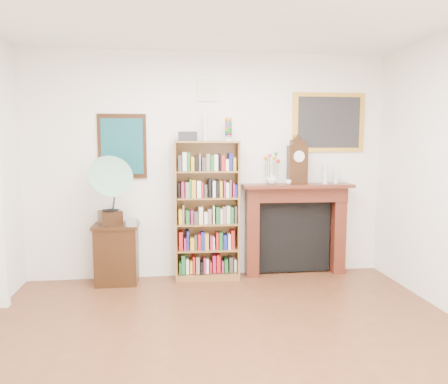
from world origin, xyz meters
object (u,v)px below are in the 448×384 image
object	(u,v)px
side_cabinet	(117,254)
teacup	(288,182)
bookshelf	(207,203)
cd_stack	(132,223)
fireplace	(295,221)
flower_vase	(272,178)
bottle_left	(325,174)
mantel_clock	(297,163)
bottle_right	(336,176)
gramophone	(108,186)

from	to	relation	value
side_cabinet	teacup	world-z (taller)	teacup
bookshelf	cd_stack	world-z (taller)	bookshelf
bookshelf	fireplace	distance (m)	1.17
bookshelf	teacup	bearing A→B (deg)	0.37
fireplace	flower_vase	world-z (taller)	flower_vase
bookshelf	bottle_left	xyz separation A→B (m)	(1.49, -0.02, 0.34)
mantel_clock	flower_vase	world-z (taller)	mantel_clock
bookshelf	bottle_left	world-z (taller)	bookshelf
mantel_clock	bottle_right	bearing A→B (deg)	-5.62
teacup	bottle_right	world-z (taller)	bottle_right
fireplace	flower_vase	bearing A→B (deg)	-168.99
side_cabinet	fireplace	bearing A→B (deg)	4.03
mantel_clock	bottle_right	distance (m)	0.53
bottle_right	teacup	bearing A→B (deg)	-175.90
gramophone	flower_vase	size ratio (longest dim) A/B	5.51
bookshelf	teacup	distance (m)	1.05
gramophone	cd_stack	bearing A→B (deg)	-30.77
cd_stack	bottle_right	distance (m)	2.60
mantel_clock	teacup	distance (m)	0.28
fireplace	bottle_left	size ratio (longest dim) A/B	5.84
teacup	bottle_right	bearing A→B (deg)	4.10
cd_stack	mantel_clock	world-z (taller)	mantel_clock
cd_stack	flower_vase	bearing A→B (deg)	6.28
bottle_right	flower_vase	bearing A→B (deg)	-179.39
bottle_left	bottle_right	bearing A→B (deg)	11.04
fireplace	teacup	size ratio (longest dim) A/B	18.50
fireplace	gramophone	size ratio (longest dim) A/B	1.70
side_cabinet	gramophone	bearing A→B (deg)	-131.62
bottle_right	fireplace	bearing A→B (deg)	174.83
side_cabinet	bottle_left	xyz separation A→B (m)	(2.59, 0.04, 0.93)
fireplace	bottle_left	distance (m)	0.70
cd_stack	teacup	world-z (taller)	teacup
fireplace	mantel_clock	bearing A→B (deg)	-60.78
flower_vase	teacup	size ratio (longest dim) A/B	1.97
fireplace	bottle_right	distance (m)	0.77
side_cabinet	bookshelf	bearing A→B (deg)	3.91
bottle_right	bottle_left	bearing A→B (deg)	-168.96
flower_vase	teacup	bearing A→B (deg)	-10.10
bookshelf	mantel_clock	xyz separation A→B (m)	(1.15, 0.04, 0.49)
fireplace	mantel_clock	xyz separation A→B (m)	(0.01, -0.02, 0.75)
side_cabinet	bottle_left	distance (m)	2.76
side_cabinet	gramophone	size ratio (longest dim) A/B	0.88
bookshelf	flower_vase	size ratio (longest dim) A/B	13.21
flower_vase	bottle_right	xyz separation A→B (m)	(0.84, 0.01, 0.03)
cd_stack	mantel_clock	size ratio (longest dim) A/B	0.22
flower_vase	fireplace	bearing A→B (deg)	9.42
bottle_left	cd_stack	bearing A→B (deg)	-176.01
bookshelf	fireplace	world-z (taller)	bookshelf
bookshelf	gramophone	distance (m)	1.20
bookshelf	flower_vase	distance (m)	0.86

